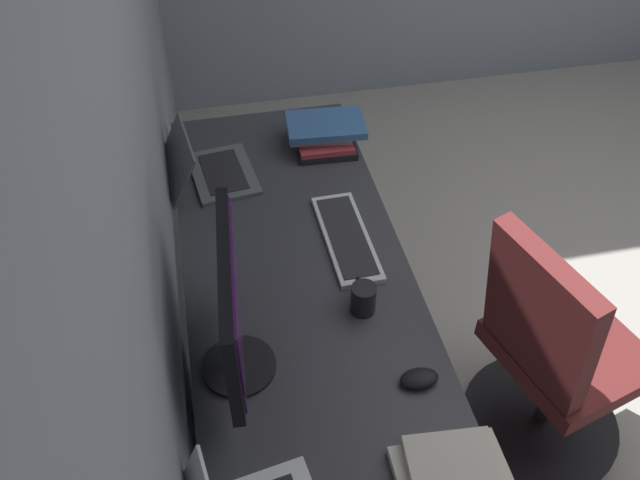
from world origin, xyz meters
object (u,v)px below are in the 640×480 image
(drawer_pedestal, at_px, (312,436))
(monitor_primary, at_px, (232,308))
(mouse_main, at_px, (419,378))
(laptop_leftmost, at_px, (205,168))
(book_stack_far, at_px, (324,134))
(office_chair, at_px, (551,360))
(keyboard_main, at_px, (347,237))
(coffee_mug, at_px, (363,298))

(drawer_pedestal, height_order, monitor_primary, monitor_primary)
(drawer_pedestal, bearing_deg, mouse_main, -113.64)
(mouse_main, bearing_deg, laptop_leftmost, 25.93)
(drawer_pedestal, distance_m, laptop_leftmost, 0.99)
(mouse_main, height_order, book_stack_far, book_stack_far)
(drawer_pedestal, height_order, book_stack_far, book_stack_far)
(monitor_primary, xyz_separation_m, office_chair, (0.02, -0.99, -0.52))
(keyboard_main, bearing_deg, mouse_main, -174.05)
(monitor_primary, relative_size, laptop_leftmost, 1.43)
(drawer_pedestal, relative_size, coffee_mug, 6.14)
(drawer_pedestal, xyz_separation_m, laptop_leftmost, (0.86, 0.21, 0.43))
(laptop_leftmost, distance_m, office_chair, 1.34)
(keyboard_main, height_order, mouse_main, mouse_main)
(monitor_primary, relative_size, keyboard_main, 1.17)
(monitor_primary, height_order, laptop_leftmost, monitor_primary)
(mouse_main, height_order, coffee_mug, coffee_mug)
(drawer_pedestal, bearing_deg, laptop_leftmost, 13.64)
(mouse_main, xyz_separation_m, coffee_mug, (0.28, 0.08, 0.03))
(laptop_leftmost, bearing_deg, drawer_pedestal, -166.36)
(monitor_primary, height_order, mouse_main, monitor_primary)
(monitor_primary, distance_m, keyboard_main, 0.63)
(laptop_leftmost, relative_size, office_chair, 0.36)
(keyboard_main, bearing_deg, coffee_mug, 175.54)
(laptop_leftmost, bearing_deg, mouse_main, -154.07)
(keyboard_main, xyz_separation_m, coffee_mug, (-0.29, 0.02, 0.04))
(drawer_pedestal, distance_m, monitor_primary, 0.65)
(mouse_main, bearing_deg, drawer_pedestal, 66.36)
(book_stack_far, bearing_deg, monitor_primary, 155.55)
(laptop_leftmost, distance_m, mouse_main, 1.09)
(laptop_leftmost, bearing_deg, keyboard_main, -134.63)
(drawer_pedestal, xyz_separation_m, office_chair, (0.05, -0.80, 0.11))
(keyboard_main, height_order, coffee_mug, coffee_mug)
(book_stack_far, height_order, office_chair, office_chair)
(keyboard_main, height_order, office_chair, office_chair)
(laptop_leftmost, relative_size, keyboard_main, 0.82)
(keyboard_main, distance_m, book_stack_far, 0.53)
(monitor_primary, xyz_separation_m, keyboard_main, (0.42, -0.40, -0.23))
(monitor_primary, bearing_deg, office_chair, -88.86)
(drawer_pedestal, relative_size, book_stack_far, 2.30)
(monitor_primary, xyz_separation_m, mouse_main, (-0.14, -0.46, -0.23))
(book_stack_far, bearing_deg, laptop_leftmost, 104.02)
(monitor_primary, relative_size, book_stack_far, 1.64)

